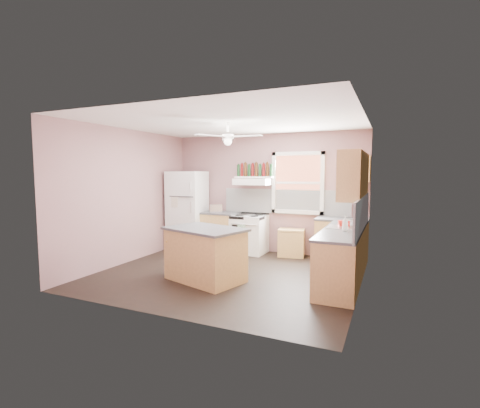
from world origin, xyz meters
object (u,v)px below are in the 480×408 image
at_px(toaster, 216,208).
at_px(island, 205,255).
at_px(cart, 291,244).
at_px(refrigerator, 188,210).
at_px(stove, 249,234).

bearing_deg(toaster, island, -90.47).
relative_size(toaster, island, 0.23).
bearing_deg(cart, refrigerator, 175.34).
distance_m(refrigerator, cart, 2.58).
xyz_separation_m(toaster, island, (0.91, -2.14, -0.56)).
xyz_separation_m(toaster, cart, (1.79, 0.09, -0.71)).
distance_m(toaster, stove, 1.00).
height_order(toaster, island, toaster).
relative_size(stove, island, 0.69).
bearing_deg(island, refrigerator, 145.96).
relative_size(stove, cart, 1.56).
bearing_deg(stove, island, -86.33).
distance_m(refrigerator, stove, 1.61).
height_order(toaster, stove, toaster).
bearing_deg(stove, refrigerator, -171.86).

